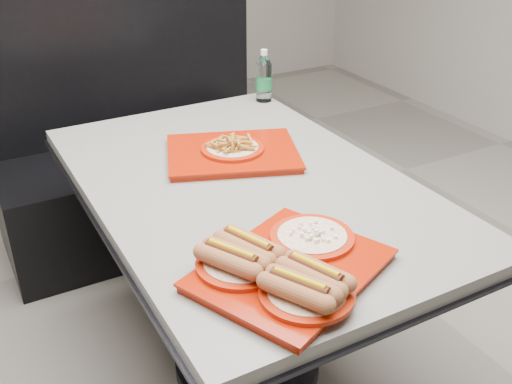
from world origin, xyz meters
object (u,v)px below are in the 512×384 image
diner_table (246,227)px  booth_bench (138,154)px  water_bottle (264,79)px  tray_far (232,150)px  tray_near (285,265)px

diner_table → booth_bench: 1.11m
diner_table → water_bottle: 0.77m
diner_table → tray_far: size_ratio=2.78×
tray_far → diner_table: bearing=-103.8°
tray_near → tray_far: 0.68m
tray_far → water_bottle: 0.57m
diner_table → water_bottle: bearing=56.1°
diner_table → water_bottle: size_ratio=6.75×
booth_bench → tray_far: bearing=-87.4°
diner_table → tray_near: tray_near is taller
tray_far → tray_near: bearing=-106.7°
tray_near → water_bottle: (0.56, 1.08, 0.06)m
diner_table → booth_bench: size_ratio=1.05×
booth_bench → tray_far: size_ratio=2.64×
tray_near → water_bottle: water_bottle is taller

